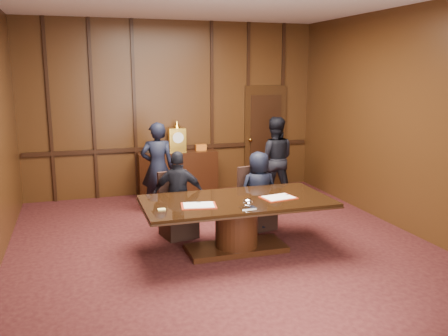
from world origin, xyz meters
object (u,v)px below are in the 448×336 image
sideboard (178,172)px  signatory_left (179,195)px  witness_right (274,159)px  signatory_right (259,191)px  conference_table (237,216)px  witness_left (158,168)px

sideboard → signatory_left: bearing=-101.6°
signatory_left → witness_right: size_ratio=0.82×
signatory_right → conference_table: bearing=52.0°
sideboard → conference_table: size_ratio=0.61×
sideboard → witness_right: (1.72, -0.96, 0.34)m
conference_table → signatory_left: bearing=129.1°
signatory_left → signatory_right: size_ratio=1.06×
witness_left → witness_right: bearing=-171.5°
conference_table → signatory_right: size_ratio=2.06×
sideboard → witness_left: witness_left is taller
conference_table → signatory_right: 1.04m
signatory_left → witness_right: witness_right is taller
signatory_left → witness_left: bearing=-70.2°
sideboard → witness_right: bearing=-29.3°
sideboard → witness_left: bearing=-118.8°
conference_table → witness_left: bearing=107.9°
signatory_left → witness_right: (2.24, 1.55, 0.15)m
witness_left → witness_right: size_ratio=0.99×
witness_left → sideboard: bearing=-113.1°
signatory_left → witness_left: size_ratio=0.82×
signatory_right → witness_left: size_ratio=0.78×
sideboard → signatory_right: bearing=-72.7°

